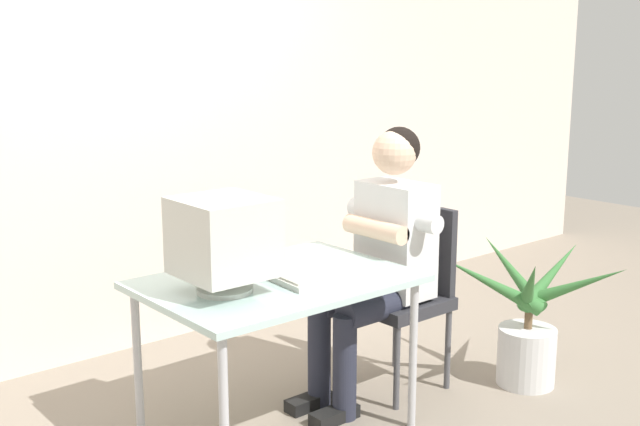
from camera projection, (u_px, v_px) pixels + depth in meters
wall_back at (168, 79)px, 4.36m from camera, size 8.00×0.10×3.00m
desk at (277, 292)px, 3.30m from camera, size 1.11×0.79×0.71m
crt_monitor at (224, 238)px, 3.06m from camera, size 0.35×0.35×0.38m
keyboard at (284, 275)px, 3.28m from camera, size 0.18×0.44×0.03m
office_chair at (407, 286)px, 3.86m from camera, size 0.42×0.42×0.91m
person_seated at (380, 252)px, 3.70m from camera, size 0.70×0.56×1.31m
potted_plant at (528, 325)px, 3.89m from camera, size 0.85×0.85×0.77m
desk_mug at (251, 252)px, 3.54m from camera, size 0.08×0.10×0.09m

